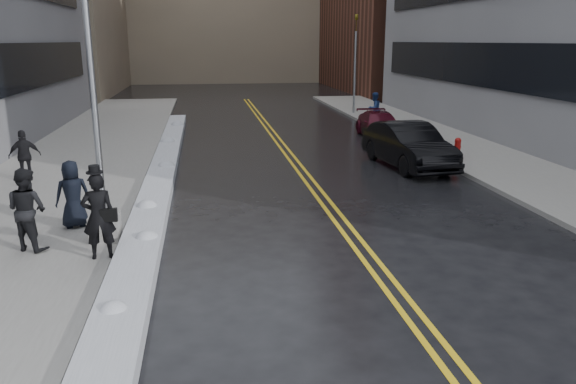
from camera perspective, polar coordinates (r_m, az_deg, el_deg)
name	(u,v)px	position (r m, az deg, el deg)	size (l,w,h in m)	color
ground	(256,271)	(11.73, -3.24, -7.97)	(160.00, 160.00, 0.00)	black
sidewalk_west	(72,170)	(21.77, -21.10, 2.12)	(5.50, 50.00, 0.15)	gray
sidewalk_east	(480,157)	(23.90, 18.94, 3.41)	(4.00, 50.00, 0.15)	gray
lane_line_left	(293,165)	(21.51, 0.47, 2.81)	(0.12, 50.00, 0.01)	gold
lane_line_right	(300,164)	(21.56, 1.26, 2.83)	(0.12, 50.00, 0.01)	gold
snow_ridge	(161,177)	(19.33, -12.77, 1.51)	(0.90, 30.00, 0.34)	silver
lamppost	(97,137)	(13.13, -18.82, 5.27)	(0.65, 0.65, 7.62)	gray
fire_hydrant	(458,146)	(23.37, 16.85, 4.51)	(0.26, 0.26, 0.73)	maroon
traffic_signal	(355,60)	(36.03, 6.83, 13.14)	(0.16, 0.20, 6.00)	gray
pedestrian_fedora	(98,216)	(12.32, -18.70, -2.34)	(0.67, 0.44, 1.84)	black
pedestrian_b	(27,209)	(13.41, -25.00, -1.61)	(0.89, 0.69, 1.83)	black
pedestrian_c	(73,194)	(14.63, -21.04, -0.20)	(0.81, 0.53, 1.67)	black
pedestrian_d	(25,156)	(20.18, -25.17, 3.37)	(0.98, 0.41, 1.67)	black
pedestrian_east	(374,108)	(31.22, 8.75, 8.39)	(0.84, 0.66, 1.74)	navy
car_black	(408,145)	(21.42, 12.12, 4.65)	(1.74, 5.00, 1.65)	black
car_maroon	(380,125)	(27.82, 9.28, 6.73)	(1.75, 4.29, 1.25)	#440A19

